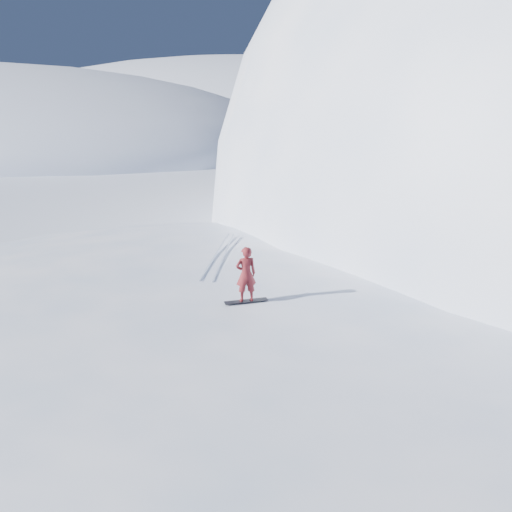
{
  "coord_description": "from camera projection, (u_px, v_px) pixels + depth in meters",
  "views": [
    {
      "loc": [
        5.66,
        -12.26,
        8.1
      ],
      "look_at": [
        1.42,
        1.67,
        3.5
      ],
      "focal_mm": 35.0,
      "sensor_mm": 36.0,
      "label": 1
    }
  ],
  "objects": [
    {
      "name": "ground",
      "position": [
        196.0,
        377.0,
        15.2
      ],
      "size": [
        400.0,
        400.0,
        0.0
      ],
      "primitive_type": "plane",
      "color": "white",
      "rests_on": "ground"
    },
    {
      "name": "near_ridge",
      "position": [
        256.0,
        338.0,
        17.66
      ],
      "size": [
        36.0,
        28.0,
        4.8
      ],
      "primitive_type": "ellipsoid",
      "color": "white",
      "rests_on": "ground"
    },
    {
      "name": "peak_shoulder",
      "position": [
        476.0,
        237.0,
        30.66
      ],
      "size": [
        28.0,
        24.0,
        18.0
      ],
      "primitive_type": "ellipsoid",
      "color": "white",
      "rests_on": "ground"
    },
    {
      "name": "far_ridge_c",
      "position": [
        225.0,
        132.0,
        126.65
      ],
      "size": [
        140.0,
        90.0,
        36.0
      ],
      "primitive_type": "ellipsoid",
      "color": "white",
      "rests_on": "ground"
    },
    {
      "name": "wind_bumps",
      "position": [
        205.0,
        343.0,
        17.29
      ],
      "size": [
        16.0,
        14.4,
        1.0
      ],
      "color": "white",
      "rests_on": "ground"
    },
    {
      "name": "snowboard",
      "position": [
        246.0,
        301.0,
        14.69
      ],
      "size": [
        1.22,
        0.89,
        0.02
      ],
      "primitive_type": "cube",
      "rotation": [
        0.0,
        0.0,
        0.56
      ],
      "color": "black",
      "rests_on": "near_ridge"
    },
    {
      "name": "snowboarder",
      "position": [
        246.0,
        274.0,
        14.43
      ],
      "size": [
        0.72,
        0.66,
        1.65
      ],
      "primitive_type": "imported",
      "rotation": [
        0.0,
        0.0,
        3.7
      ],
      "color": "maroon",
      "rests_on": "snowboard"
    },
    {
      "name": "board_tracks",
      "position": [
        220.0,
        254.0,
        19.16
      ],
      "size": [
        1.63,
        5.9,
        0.04
      ],
      "color": "silver",
      "rests_on": "ground"
    }
  ]
}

